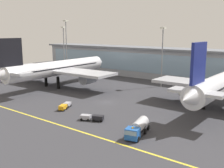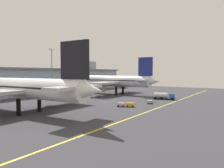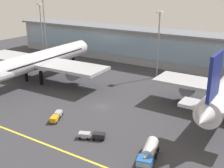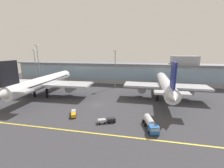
{
  "view_description": "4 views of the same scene",
  "coord_description": "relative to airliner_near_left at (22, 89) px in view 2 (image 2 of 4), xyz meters",
  "views": [
    {
      "loc": [
        49.29,
        -60.65,
        21.09
      ],
      "look_at": [
        -0.72,
        3.62,
        4.99
      ],
      "focal_mm": 43.05,
      "sensor_mm": 36.0,
      "label": 1
    },
    {
      "loc": [
        -66.99,
        -47.84,
        11.42
      ],
      "look_at": [
        8.21,
        1.98,
        6.65
      ],
      "focal_mm": 34.64,
      "sensor_mm": 36.0,
      "label": 2
    },
    {
      "loc": [
        40.09,
        -58.05,
        30.81
      ],
      "look_at": [
        -0.61,
        6.03,
        4.46
      ],
      "focal_mm": 46.17,
      "sensor_mm": 36.0,
      "label": 3
    },
    {
      "loc": [
        18.57,
        -58.34,
        22.49
      ],
      "look_at": [
        3.71,
        12.87,
        6.36
      ],
      "focal_mm": 24.32,
      "sensor_mm": 36.0,
      "label": 4
    }
  ],
  "objects": [
    {
      "name": "ground_plane",
      "position": [
        30.14,
        -7.44,
        -6.89
      ],
      "size": [
        207.8,
        207.8,
        0.0
      ],
      "primitive_type": "plane",
      "color": "#38383D"
    },
    {
      "name": "fuel_tanker_truck",
      "position": [
        51.46,
        -23.66,
        -5.38
      ],
      "size": [
        4.77,
        9.36,
        2.9
      ],
      "rotation": [
        0.0,
        0.0,
        4.96
      ],
      "color": "black",
      "rests_on": "ground"
    },
    {
      "name": "service_truck_far",
      "position": [
        38.04,
        -22.54,
        -6.1
      ],
      "size": [
        5.73,
        3.75,
        1.4
      ],
      "rotation": [
        0.0,
        0.0,
        0.42
      ],
      "color": "black",
      "rests_on": "ground"
    },
    {
      "name": "apron_light_mast_centre",
      "position": [
        31.9,
        24.02,
        7.98
      ],
      "size": [
        1.8,
        1.8,
        22.57
      ],
      "color": "gray",
      "rests_on": "ground"
    },
    {
      "name": "airliner_near_right",
      "position": [
        58.94,
        6.36,
        -0.02
      ],
      "size": [
        37.83,
        49.87,
        18.79
      ],
      "rotation": [
        0.0,
        0.0,
        1.56
      ],
      "color": "black",
      "rests_on": "ground"
    },
    {
      "name": "taxiway_centreline_stripe",
      "position": [
        30.14,
        -29.44,
        -6.89
      ],
      "size": [
        166.24,
        0.5,
        0.01
      ],
      "primitive_type": "cube",
      "color": "yellow",
      "rests_on": "ground"
    },
    {
      "name": "baggage_tug_near",
      "position": [
        25.26,
        -19.69,
        -6.1
      ],
      "size": [
        3.81,
        5.71,
        1.4
      ],
      "rotation": [
        0.0,
        0.0,
        5.14
      ],
      "color": "black",
      "rests_on": "ground"
    },
    {
      "name": "terminal_building",
      "position": [
        31.78,
        40.19,
        0.4
      ],
      "size": [
        151.43,
        14.0,
        18.98
      ],
      "color": "#9399A3",
      "rests_on": "ground"
    },
    {
      "name": "airliner_near_left",
      "position": [
        0.0,
        0.0,
        0.0
      ],
      "size": [
        48.55,
        55.62,
        18.89
      ],
      "rotation": [
        0.0,
        0.0,
        1.6
      ],
      "color": "black",
      "rests_on": "ground"
    }
  ]
}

